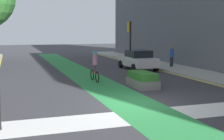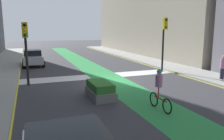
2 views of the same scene
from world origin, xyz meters
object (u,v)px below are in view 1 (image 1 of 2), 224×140
car_white_right_far (138,60)px  pedestrian_sidewalk_right_a (172,56)px  traffic_signal_far_right (130,34)px  median_planter (142,80)px  cyclist_in_lane (95,66)px

car_white_right_far → pedestrian_sidewalk_right_a: size_ratio=2.51×
traffic_signal_far_right → pedestrian_sidewalk_right_a: 5.03m
traffic_signal_far_right → pedestrian_sidewalk_right_a: bearing=-64.5°
median_planter → pedestrian_sidewalk_right_a: bearing=50.7°
cyclist_in_lane → pedestrian_sidewalk_right_a: size_ratio=1.10×
car_white_right_far → cyclist_in_lane: bearing=-136.4°
traffic_signal_far_right → car_white_right_far: traffic_signal_far_right is taller
car_white_right_far → traffic_signal_far_right: bearing=76.6°
car_white_right_far → pedestrian_sidewalk_right_a: pedestrian_sidewalk_right_a is taller
car_white_right_far → pedestrian_sidewalk_right_a: bearing=-0.9°
cyclist_in_lane → pedestrian_sidewalk_right_a: 9.03m
cyclist_in_lane → median_planter: size_ratio=0.83×
traffic_signal_far_right → median_planter: traffic_signal_far_right is taller
median_planter → traffic_signal_far_right: bearing=71.4°
pedestrian_sidewalk_right_a → median_planter: (-5.86, -7.17, -0.60)m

